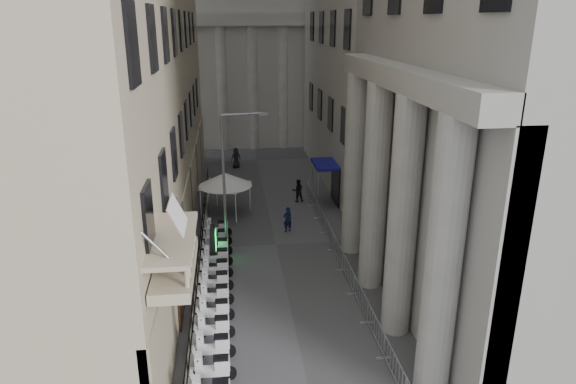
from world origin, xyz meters
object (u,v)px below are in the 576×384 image
Objects in this scene: security_tent at (219,177)px; info_kiosk at (213,243)px; street_lamp at (229,173)px; pedestrian_a at (288,219)px; pedestrian_b at (298,191)px.

security_tent is 7.76m from info_kiosk.
security_tent is 7.05m from street_lamp.
pedestrian_b is (1.38, 5.42, 0.04)m from pedestrian_a.
street_lamp is 4.67× the size of pedestrian_b.
pedestrian_b is at bearing -124.45° from pedestrian_a.
street_lamp is at bearing 15.10° from pedestrian_a.
pedestrian_a is at bearing 25.58° from street_lamp.
street_lamp reaches higher than pedestrian_a.
street_lamp reaches higher than info_kiosk.
street_lamp is 10.05m from pedestrian_b.
pedestrian_b is (5.88, 8.87, -0.13)m from info_kiosk.
security_tent is 2.12× the size of pedestrian_b.
info_kiosk reaches higher than pedestrian_b.
info_kiosk is at bearing 54.80° from pedestrian_b.
street_lamp reaches higher than pedestrian_b.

